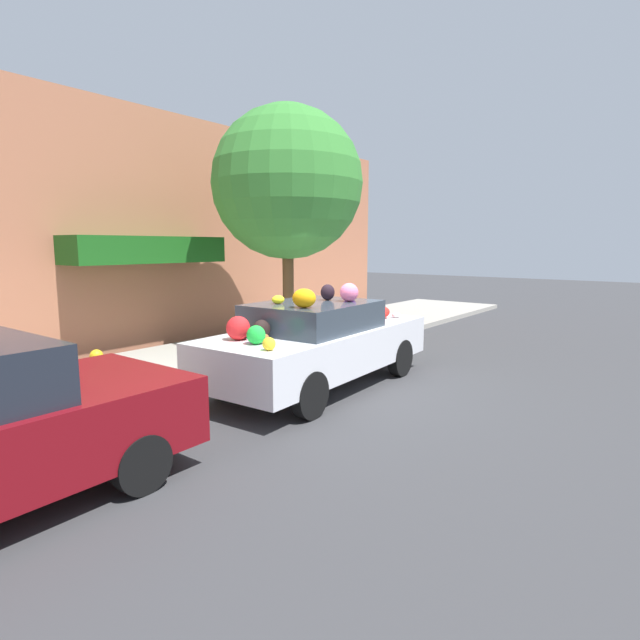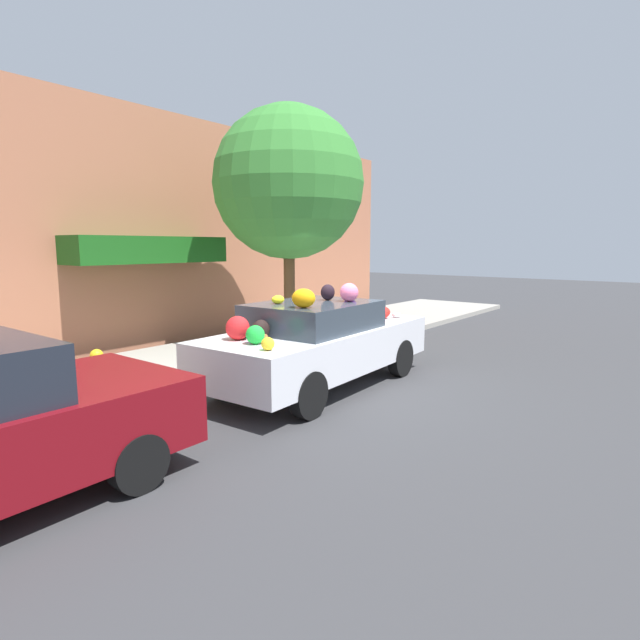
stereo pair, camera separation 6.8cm
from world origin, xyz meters
name	(u,v)px [view 2 (the right image)]	position (x,y,z in m)	size (l,w,h in m)	color
ground_plane	(317,385)	(0.00, 0.00, 0.00)	(60.00, 60.00, 0.00)	#38383A
sidewalk_curb	(210,358)	(0.00, 2.70, 0.07)	(24.00, 3.20, 0.13)	#9E998E
building_facade	(140,231)	(-0.01, 4.92, 2.57)	(18.00, 1.20, 5.18)	#B26B4C
street_tree	(288,184)	(1.81, 2.21, 3.53)	(3.15, 3.15, 4.99)	brown
fire_hydrant	(98,374)	(-2.76, 1.72, 0.48)	(0.20, 0.20, 0.70)	gold
art_car	(319,341)	(-0.03, -0.07, 0.75)	(4.39, 1.91, 1.68)	silver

